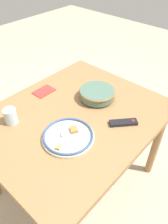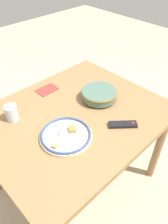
% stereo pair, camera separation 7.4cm
% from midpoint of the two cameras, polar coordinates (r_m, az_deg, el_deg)
% --- Properties ---
extents(ground_plane, '(8.00, 8.00, 0.00)m').
position_cam_midpoint_polar(ground_plane, '(2.03, -3.13, -17.48)').
color(ground_plane, '#B7A88E').
extents(dining_table, '(1.19, 0.97, 0.78)m').
position_cam_midpoint_polar(dining_table, '(1.49, -4.07, -3.43)').
color(dining_table, olive).
rests_on(dining_table, ground_plane).
extents(noodle_bowl, '(0.25, 0.25, 0.07)m').
position_cam_midpoint_polar(noodle_bowl, '(1.54, 2.05, 4.83)').
color(noodle_bowl, '#4C6B5B').
rests_on(noodle_bowl, dining_table).
extents(food_plate, '(0.30, 0.30, 0.04)m').
position_cam_midpoint_polar(food_plate, '(1.27, -5.86, -6.36)').
color(food_plate, beige).
rests_on(food_plate, dining_table).
extents(tv_remote, '(0.16, 0.15, 0.02)m').
position_cam_midpoint_polar(tv_remote, '(1.37, 8.73, -2.79)').
color(tv_remote, black).
rests_on(tv_remote, dining_table).
extents(drinking_glass, '(0.08, 0.08, 0.10)m').
position_cam_midpoint_polar(drinking_glass, '(1.43, -20.04, -1.07)').
color(drinking_glass, silver).
rests_on(drinking_glass, dining_table).
extents(folded_napkin, '(0.15, 0.11, 0.01)m').
position_cam_midpoint_polar(folded_napkin, '(1.67, -11.67, 5.29)').
color(folded_napkin, '#B2332D').
rests_on(folded_napkin, dining_table).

